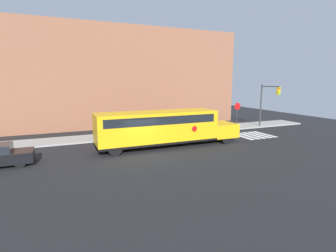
# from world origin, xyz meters

# --- Properties ---
(ground_plane) EXTENTS (60.00, 60.00, 0.00)m
(ground_plane) POSITION_xyz_m (0.00, 0.00, 0.00)
(ground_plane) COLOR black
(sidewalk_strip) EXTENTS (44.00, 3.00, 0.15)m
(sidewalk_strip) POSITION_xyz_m (0.00, 6.50, 0.07)
(sidewalk_strip) COLOR #9E9E99
(sidewalk_strip) RESTS_ON ground
(building_backdrop) EXTENTS (32.00, 4.00, 11.37)m
(building_backdrop) POSITION_xyz_m (0.00, 13.00, 5.68)
(building_backdrop) COLOR #935B42
(building_backdrop) RESTS_ON ground
(crosswalk_stripes) EXTENTS (3.30, 3.20, 0.01)m
(crosswalk_stripes) POSITION_xyz_m (12.06, 2.00, 0.00)
(crosswalk_stripes) COLOR white
(crosswalk_stripes) RESTS_ON ground
(school_bus) EXTENTS (11.92, 2.57, 2.89)m
(school_bus) POSITION_xyz_m (2.16, 1.29, 1.66)
(school_bus) COLOR yellow
(school_bus) RESTS_ON ground
(stop_sign) EXTENTS (0.77, 0.10, 2.93)m
(stop_sign) POSITION_xyz_m (12.59, 5.37, 1.97)
(stop_sign) COLOR #38383A
(stop_sign) RESTS_ON ground
(traffic_light) EXTENTS (0.28, 2.70, 4.93)m
(traffic_light) POSITION_xyz_m (16.02, 4.65, 3.25)
(traffic_light) COLOR #38383A
(traffic_light) RESTS_ON ground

